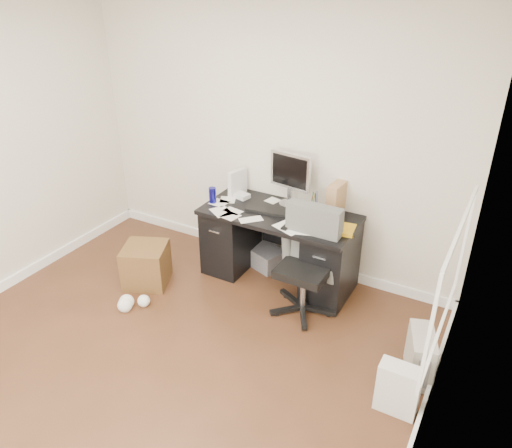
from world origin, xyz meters
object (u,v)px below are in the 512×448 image
Objects in this scene: pc_tower at (420,356)px; office_chair at (305,264)px; desk at (279,245)px; keyboard at (270,210)px; lcd_monitor at (290,179)px; wicker_basket at (146,265)px.

office_chair is at bearing 146.06° from pc_tower.
keyboard is (-0.10, -0.01, 0.36)m from desk.
desk is at bearing -83.50° from lcd_monitor.
wicker_basket is at bearing -148.20° from desk.
lcd_monitor reaches higher than keyboard.
office_chair reaches higher than desk.
pc_tower is (1.13, -0.32, -0.31)m from office_chair.
pc_tower is (1.56, -0.89, -0.83)m from lcd_monitor.
office_chair is (0.53, -0.35, -0.26)m from keyboard.
wicker_basket is (-1.12, -0.70, -0.19)m from desk.
office_chair is at bearing -45.57° from lcd_monitor.
pc_tower is at bearing -28.13° from keyboard.
desk reaches higher than pc_tower.
pc_tower is at bearing -23.42° from desk.
desk is 3.64× the size of wicker_basket.
pc_tower is at bearing -15.14° from office_chair.
desk is 1.34m from wicker_basket.
keyboard is at bearing -106.20° from lcd_monitor.
keyboard is 1.35m from wicker_basket.
desk is 1.71m from pc_tower.
pc_tower is at bearing 0.44° from wicker_basket.
desk reaches higher than wicker_basket.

